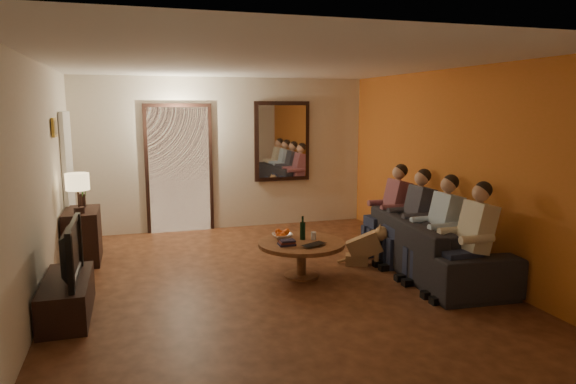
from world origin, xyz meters
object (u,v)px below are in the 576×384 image
object	(u,v)px
dresser	(83,236)
person_c	(414,222)
tv	(64,251)
sofa	(432,245)
tv_stand	(67,297)
laptop	(317,246)
person_b	(440,232)
bowl	(282,236)
wine_bottle	(303,227)
dog	(365,245)
coffee_table	(301,259)
person_d	(392,213)
table_lamp	(78,193)
person_a	(471,245)

from	to	relation	value
dresser	person_c	size ratio (longest dim) A/B	0.68
tv	sofa	xyz separation A→B (m)	(4.33, 0.16, -0.32)
tv_stand	laptop	size ratio (longest dim) A/B	3.54
person_c	person_b	bearing A→B (deg)	-90.00
person_b	laptop	world-z (taller)	person_b
bowl	wine_bottle	distance (m)	0.29
dog	person_c	bearing A→B (deg)	5.54
tv_stand	bowl	size ratio (longest dim) A/B	4.50
dresser	person_b	xyz separation A→B (m)	(4.23, -2.08, 0.24)
dresser	coffee_table	xyz separation A→B (m)	(2.66, -1.48, -0.14)
dresser	sofa	size ratio (longest dim) A/B	0.33
tv	coffee_table	xyz separation A→B (m)	(2.66, 0.47, -0.45)
person_d	coffee_table	world-z (taller)	person_d
tv_stand	wine_bottle	xyz separation A→B (m)	(2.71, 0.57, 0.41)
person_c	person_d	xyz separation A→B (m)	(0.00, 0.60, 0.00)
tv_stand	person_b	distance (m)	4.26
dog	wine_bottle	bearing A→B (deg)	-149.32
table_lamp	dog	size ratio (longest dim) A/B	0.96
dresser	person_a	distance (m)	5.02
person_b	laptop	xyz separation A→B (m)	(-1.47, 0.32, -0.14)
person_c	coffee_table	size ratio (longest dim) A/B	1.11
person_b	dog	xyz separation A→B (m)	(-0.61, 0.81, -0.32)
laptop	sofa	bearing A→B (deg)	-27.38
tv	sofa	world-z (taller)	tv
tv	person_a	xyz separation A→B (m)	(4.23, -0.74, -0.08)
sofa	person_d	world-z (taller)	person_d
wine_bottle	laptop	bearing A→B (deg)	-82.50
table_lamp	tv_stand	distance (m)	1.90
person_b	coffee_table	bearing A→B (deg)	159.06
tv_stand	person_d	world-z (taller)	person_d
tv	person_a	size ratio (longest dim) A/B	0.84
person_c	laptop	distance (m)	1.51
tv_stand	coffee_table	xyz separation A→B (m)	(2.66, 0.47, 0.03)
person_b	person_d	size ratio (longest dim) A/B	1.00
coffee_table	person_c	bearing A→B (deg)	-0.07
tv_stand	person_c	world-z (taller)	person_c
tv_stand	bowl	xyz separation A→B (m)	(2.48, 0.69, 0.29)
tv	laptop	size ratio (longest dim) A/B	3.07
tv_stand	coffee_table	size ratio (longest dim) A/B	1.08
sofa	bowl	xyz separation A→B (m)	(-1.85, 0.52, 0.12)
tv	person_d	size ratio (longest dim) A/B	0.84
person_b	person_a	bearing A→B (deg)	-90.00
dresser	tv_stand	bearing A→B (deg)	-90.00
table_lamp	bowl	bearing A→B (deg)	-22.71
tv_stand	tv	bearing A→B (deg)	0.00
tv_stand	dog	world-z (taller)	dog
person_c	coffee_table	xyz separation A→B (m)	(-1.57, 0.00, -0.38)
tv	wine_bottle	world-z (taller)	tv
person_a	person_d	size ratio (longest dim) A/B	1.00
wine_bottle	laptop	distance (m)	0.41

